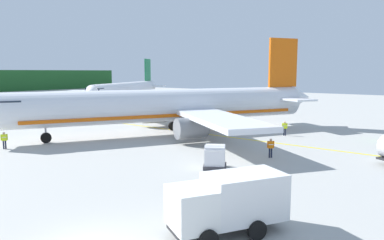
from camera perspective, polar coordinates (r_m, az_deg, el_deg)
The scene contains 8 objects.
airliner_foreground at distance 43.93m, azimuth -3.02°, elevation 2.20°, with size 38.12×32.27×11.90m.
airliner_mid_apron at distance 89.25m, azimuth -10.04°, elevation 4.62°, with size 36.02×30.37×10.94m.
service_truck_baggage at distance 17.37m, azimuth 5.74°, elevation -12.46°, with size 5.80×4.57×2.76m.
cargo_container_near at distance 28.60m, azimuth 3.59°, elevation -5.75°, with size 2.40×2.40×1.91m.
crew_marshaller at distance 32.73m, azimuth 12.13°, elevation -4.03°, with size 0.47×0.49×1.69m.
crew_loader_left at distance 44.36m, azimuth 14.21°, elevation -1.10°, with size 0.41×0.57×1.68m.
crew_loader_right at distance 39.93m, azimuth -27.15°, elevation -2.65°, with size 0.56×0.42×1.67m.
apron_guide_line at distance 43.34m, azimuth 3.75°, elevation -2.40°, with size 0.30×60.00×0.01m, color yellow.
Camera 1 is at (-8.87, -12.56, 7.45)m, focal length 34.32 mm.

